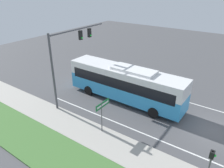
% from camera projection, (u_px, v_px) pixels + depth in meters
% --- Properties ---
extents(ground_plane, '(80.00, 80.00, 0.00)m').
position_uv_depth(ground_plane, '(212.00, 131.00, 18.11)').
color(ground_plane, '#4C4C4F').
extents(lane_divider_near, '(0.14, 30.00, 0.01)m').
position_uv_depth(lane_divider_near, '(200.00, 157.00, 15.46)').
color(lane_divider_near, silver).
rests_on(lane_divider_near, ground_plane).
extents(lane_divider_far, '(0.14, 30.00, 0.01)m').
position_uv_depth(lane_divider_far, '(221.00, 112.00, 20.77)').
color(lane_divider_far, silver).
rests_on(lane_divider_far, ground_plane).
extents(bus, '(2.74, 12.40, 3.72)m').
position_uv_depth(bus, '(125.00, 82.00, 21.94)').
color(bus, '#3393D1').
rests_on(bus, ground_plane).
extents(signal_gantry, '(7.35, 0.41, 7.35)m').
position_uv_depth(signal_gantry, '(69.00, 51.00, 20.56)').
color(signal_gantry, '#4C4C51').
rests_on(signal_gantry, ground_plane).
extents(pedestrian_signal, '(0.28, 0.34, 3.04)m').
position_uv_depth(pedestrian_signal, '(210.00, 165.00, 12.05)').
color(pedestrian_signal, '#4C4C51').
rests_on(pedestrian_signal, ground_plane).
extents(street_sign, '(1.69, 0.08, 2.84)m').
position_uv_depth(street_sign, '(102.00, 110.00, 17.14)').
color(street_sign, '#4C4C51').
rests_on(street_sign, ground_plane).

